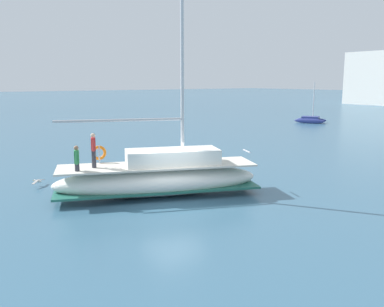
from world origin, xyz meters
name	(u,v)px	position (x,y,z in m)	size (l,w,h in m)	color
ground_plane	(173,201)	(0.00, 0.00, 0.00)	(400.00, 400.00, 0.00)	#38607A
main_sailboat	(159,177)	(-1.14, -0.04, 0.90)	(5.91, 9.78, 12.23)	white
moored_catamaran	(310,119)	(-18.47, 33.37, 0.47)	(4.19, 3.43, 5.22)	navy
seagull	(38,181)	(-6.23, -4.20, 0.28)	(0.80, 0.85, 0.17)	silver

